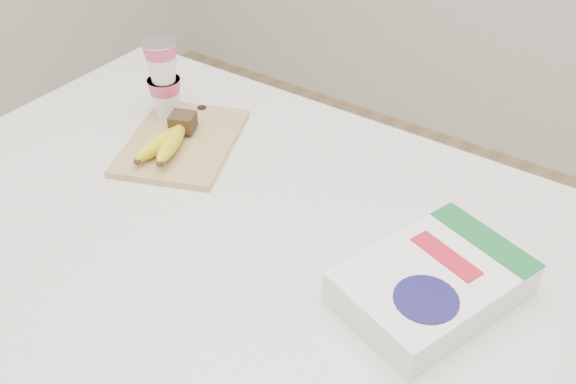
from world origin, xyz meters
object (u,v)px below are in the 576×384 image
object	(u,v)px
cutting_board	(182,142)
cereal_box	(432,283)
bananas	(169,139)
yogurt_stack	(163,77)

from	to	relation	value
cutting_board	cereal_box	xyz separation A→B (m)	(0.59, -0.10, 0.02)
cutting_board	bananas	size ratio (longest dim) A/B	1.55
bananas	yogurt_stack	bearing A→B (deg)	134.27
cereal_box	bananas	bearing A→B (deg)	-166.83
cutting_board	yogurt_stack	world-z (taller)	yogurt_stack
cutting_board	bananas	bearing A→B (deg)	-108.46
cutting_board	yogurt_stack	xyz separation A→B (m)	(-0.09, 0.05, 0.10)
cutting_board	bananas	distance (m)	0.05
bananas	cutting_board	bearing A→B (deg)	93.30
cutting_board	cereal_box	distance (m)	0.60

